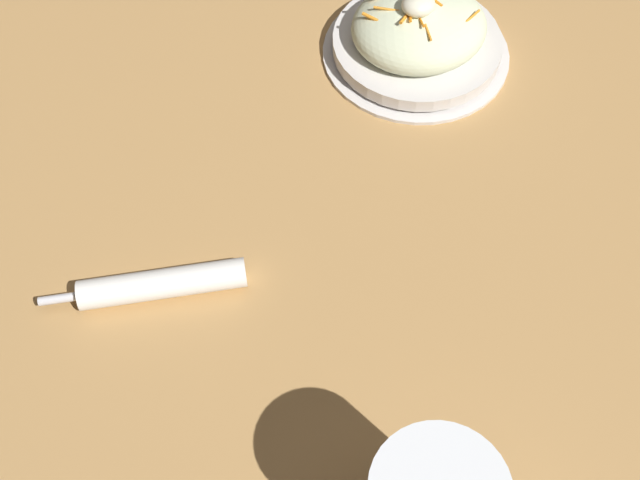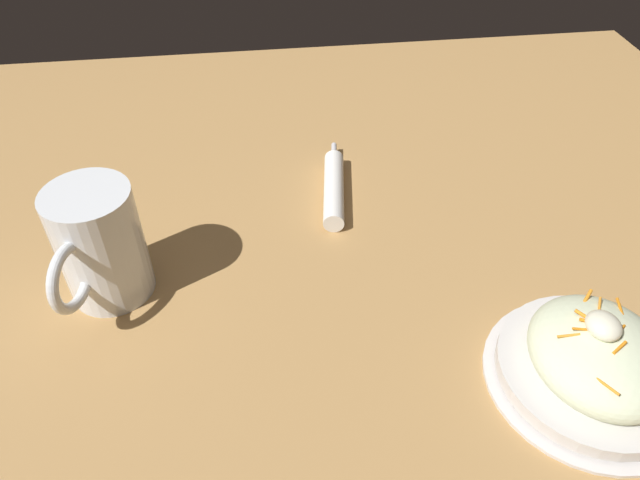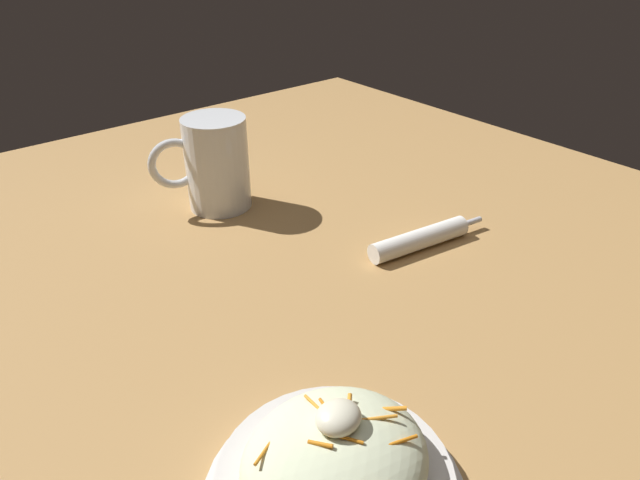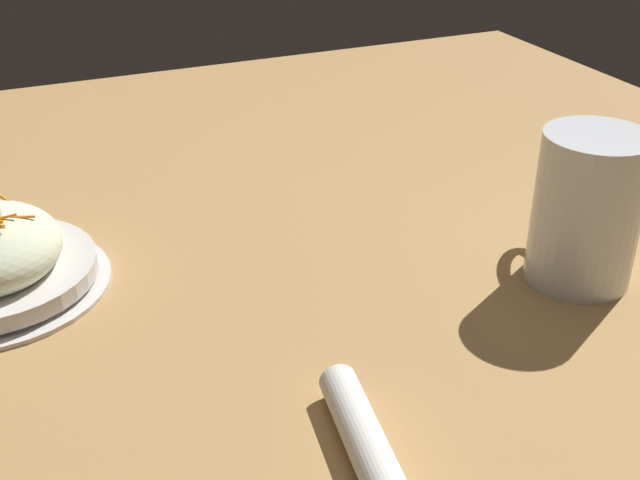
{
  "view_description": "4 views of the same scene",
  "coord_description": "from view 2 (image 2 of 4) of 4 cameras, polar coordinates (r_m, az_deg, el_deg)",
  "views": [
    {
      "loc": [
        0.2,
        0.38,
        0.68
      ],
      "look_at": [
        0.08,
        0.02,
        0.09
      ],
      "focal_mm": 46.66,
      "sensor_mm": 36.0,
      "label": 1
    },
    {
      "loc": [
        -0.44,
        0.08,
        0.51
      ],
      "look_at": [
        0.03,
        0.02,
        0.09
      ],
      "focal_mm": 33.0,
      "sensor_mm": 36.0,
      "label": 2
    },
    {
      "loc": [
        -0.32,
        -0.46,
        0.41
      ],
      "look_at": [
        0.04,
        -0.02,
        0.08
      ],
      "focal_mm": 32.16,
      "sensor_mm": 36.0,
      "label": 3
    },
    {
      "loc": [
        0.57,
        -0.22,
        0.39
      ],
      "look_at": [
        0.05,
        0.01,
        0.08
      ],
      "focal_mm": 45.41,
      "sensor_mm": 36.0,
      "label": 4
    }
  ],
  "objects": [
    {
      "name": "napkin_roll",
      "position": [
        0.83,
        1.35,
        5.07
      ],
      "size": [
        0.19,
        0.05,
        0.03
      ],
      "color": "white",
      "rests_on": "ground_plane"
    },
    {
      "name": "ground_plane",
      "position": [
        0.68,
        1.84,
        -6.99
      ],
      "size": [
        1.43,
        1.43,
        0.0
      ],
      "primitive_type": "plane",
      "color": "#B2844C"
    },
    {
      "name": "beer_mug",
      "position": [
        0.7,
        -20.47,
        -0.84
      ],
      "size": [
        0.15,
        0.1,
        0.14
      ],
      "color": "white",
      "rests_on": "ground_plane"
    },
    {
      "name": "salad_plate",
      "position": [
        0.66,
        25.15,
        -10.68
      ],
      "size": [
        0.21,
        0.21,
        0.09
      ],
      "color": "silver",
      "rests_on": "ground_plane"
    }
  ]
}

